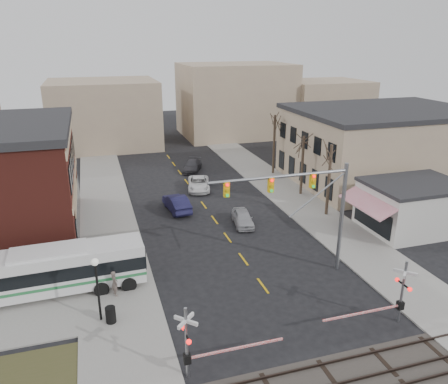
{
  "coord_description": "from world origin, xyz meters",
  "views": [
    {
      "loc": [
        -10.16,
        -21.98,
        15.91
      ],
      "look_at": [
        0.22,
        11.72,
        3.5
      ],
      "focal_mm": 35.0,
      "sensor_mm": 36.0,
      "label": 1
    }
  ],
  "objects_px": {
    "traffic_signal_mast": "(308,199)",
    "rr_crossing_west": "(195,342)",
    "car_a": "(243,218)",
    "rr_crossing_east": "(396,294)",
    "transit_bus": "(51,270)",
    "trash_bin": "(111,315)",
    "car_b": "(177,203)",
    "street_lamp": "(96,276)",
    "pedestrian_near": "(114,283)",
    "car_d": "(192,166)",
    "car_c": "(199,184)",
    "pedestrian_far": "(116,256)"
  },
  "relations": [
    {
      "from": "transit_bus",
      "to": "trash_bin",
      "type": "distance_m",
      "value": 5.69
    },
    {
      "from": "traffic_signal_mast",
      "to": "pedestrian_near",
      "type": "relative_size",
      "value": 5.69
    },
    {
      "from": "transit_bus",
      "to": "pedestrian_near",
      "type": "distance_m",
      "value": 4.21
    },
    {
      "from": "car_d",
      "to": "pedestrian_near",
      "type": "height_order",
      "value": "pedestrian_near"
    },
    {
      "from": "rr_crossing_east",
      "to": "trash_bin",
      "type": "height_order",
      "value": "rr_crossing_east"
    },
    {
      "from": "car_a",
      "to": "rr_crossing_east",
      "type": "bearing_deg",
      "value": -68.14
    },
    {
      "from": "rr_crossing_east",
      "to": "car_d",
      "type": "distance_m",
      "value": 34.44
    },
    {
      "from": "trash_bin",
      "to": "car_d",
      "type": "bearing_deg",
      "value": 68.16
    },
    {
      "from": "traffic_signal_mast",
      "to": "car_d",
      "type": "relative_size",
      "value": 2.13
    },
    {
      "from": "rr_crossing_west",
      "to": "rr_crossing_east",
      "type": "xyz_separation_m",
      "value": [
        12.13,
        0.75,
        0.0
      ]
    },
    {
      "from": "rr_crossing_east",
      "to": "car_c",
      "type": "relative_size",
      "value": 1.12
    },
    {
      "from": "traffic_signal_mast",
      "to": "car_c",
      "type": "xyz_separation_m",
      "value": [
        -2.68,
        20.14,
        -5.04
      ]
    },
    {
      "from": "traffic_signal_mast",
      "to": "rr_crossing_west",
      "type": "bearing_deg",
      "value": -142.51
    },
    {
      "from": "car_c",
      "to": "car_d",
      "type": "relative_size",
      "value": 1.08
    },
    {
      "from": "traffic_signal_mast",
      "to": "pedestrian_near",
      "type": "bearing_deg",
      "value": 175.76
    },
    {
      "from": "rr_crossing_west",
      "to": "rr_crossing_east",
      "type": "height_order",
      "value": "same"
    },
    {
      "from": "trash_bin",
      "to": "car_c",
      "type": "height_order",
      "value": "car_c"
    },
    {
      "from": "trash_bin",
      "to": "pedestrian_near",
      "type": "distance_m",
      "value": 2.95
    },
    {
      "from": "rr_crossing_west",
      "to": "street_lamp",
      "type": "xyz_separation_m",
      "value": [
        -4.37,
        5.95,
        1.07
      ]
    },
    {
      "from": "pedestrian_near",
      "to": "transit_bus",
      "type": "bearing_deg",
      "value": 49.76
    },
    {
      "from": "rr_crossing_east",
      "to": "car_a",
      "type": "distance_m",
      "value": 16.65
    },
    {
      "from": "rr_crossing_east",
      "to": "street_lamp",
      "type": "bearing_deg",
      "value": 162.49
    },
    {
      "from": "pedestrian_near",
      "to": "pedestrian_far",
      "type": "bearing_deg",
      "value": -23.53
    },
    {
      "from": "trash_bin",
      "to": "pedestrian_near",
      "type": "height_order",
      "value": "pedestrian_near"
    },
    {
      "from": "trash_bin",
      "to": "car_c",
      "type": "relative_size",
      "value": 0.2
    },
    {
      "from": "traffic_signal_mast",
      "to": "rr_crossing_west",
      "type": "relative_size",
      "value": 1.76
    },
    {
      "from": "pedestrian_far",
      "to": "transit_bus",
      "type": "bearing_deg",
      "value": 142.61
    },
    {
      "from": "traffic_signal_mast",
      "to": "trash_bin",
      "type": "xyz_separation_m",
      "value": [
        -13.5,
        -1.92,
        -5.11
      ]
    },
    {
      "from": "rr_crossing_west",
      "to": "car_c",
      "type": "bearing_deg",
      "value": 75.72
    },
    {
      "from": "traffic_signal_mast",
      "to": "pedestrian_far",
      "type": "relative_size",
      "value": 6.01
    },
    {
      "from": "rr_crossing_east",
      "to": "car_d",
      "type": "relative_size",
      "value": 1.21
    },
    {
      "from": "car_d",
      "to": "pedestrian_far",
      "type": "bearing_deg",
      "value": -92.14
    },
    {
      "from": "traffic_signal_mast",
      "to": "street_lamp",
      "type": "distance_m",
      "value": 14.39
    },
    {
      "from": "transit_bus",
      "to": "street_lamp",
      "type": "xyz_separation_m",
      "value": [
        2.84,
        -3.98,
        1.31
      ]
    },
    {
      "from": "car_b",
      "to": "trash_bin",
      "type": "bearing_deg",
      "value": 60.48
    },
    {
      "from": "traffic_signal_mast",
      "to": "car_c",
      "type": "bearing_deg",
      "value": 97.57
    },
    {
      "from": "rr_crossing_east",
      "to": "car_d",
      "type": "bearing_deg",
      "value": 96.92
    },
    {
      "from": "rr_crossing_east",
      "to": "pedestrian_near",
      "type": "xyz_separation_m",
      "value": [
        -15.49,
        7.66,
        -0.98
      ]
    },
    {
      "from": "transit_bus",
      "to": "rr_crossing_west",
      "type": "bearing_deg",
      "value": -54.02
    },
    {
      "from": "car_b",
      "to": "pedestrian_near",
      "type": "distance_m",
      "value": 15.32
    },
    {
      "from": "trash_bin",
      "to": "car_b",
      "type": "relative_size",
      "value": 0.21
    },
    {
      "from": "rr_crossing_east",
      "to": "pedestrian_far",
      "type": "distance_m",
      "value": 19.06
    },
    {
      "from": "rr_crossing_east",
      "to": "pedestrian_near",
      "type": "bearing_deg",
      "value": 153.7
    },
    {
      "from": "car_c",
      "to": "pedestrian_far",
      "type": "bearing_deg",
      "value": -110.42
    },
    {
      "from": "street_lamp",
      "to": "car_c",
      "type": "relative_size",
      "value": 0.81
    },
    {
      "from": "traffic_signal_mast",
      "to": "rr_crossing_west",
      "type": "height_order",
      "value": "traffic_signal_mast"
    },
    {
      "from": "street_lamp",
      "to": "pedestrian_near",
      "type": "bearing_deg",
      "value": 67.68
    },
    {
      "from": "transit_bus",
      "to": "rr_crossing_east",
      "type": "distance_m",
      "value": 21.41
    },
    {
      "from": "traffic_signal_mast",
      "to": "car_c",
      "type": "relative_size",
      "value": 1.98
    },
    {
      "from": "street_lamp",
      "to": "car_d",
      "type": "height_order",
      "value": "street_lamp"
    }
  ]
}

